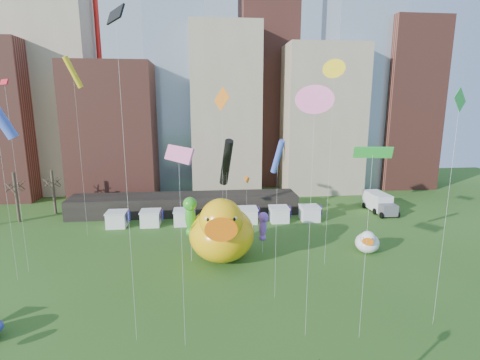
{
  "coord_description": "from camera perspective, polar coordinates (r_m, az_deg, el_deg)",
  "views": [
    {
      "loc": [
        -0.82,
        -17.96,
        18.16
      ],
      "look_at": [
        2.23,
        11.44,
        12.0
      ],
      "focal_mm": 27.0,
      "sensor_mm": 36.0,
      "label": 1
    }
  ],
  "objects": [
    {
      "name": "kite_14",
      "position": [
        50.25,
        1.06,
        0.12
      ],
      "size": [
        0.56,
        2.39,
        8.42
      ],
      "color": "silver",
      "rests_on": "ground"
    },
    {
      "name": "box_truck",
      "position": [
        66.94,
        21.11,
        -3.33
      ],
      "size": [
        3.26,
        7.58,
        3.19
      ],
      "rotation": [
        0.0,
        0.0,
        0.03
      ],
      "color": "silver",
      "rests_on": "ground"
    },
    {
      "name": "kite_3",
      "position": [
        27.46,
        20.26,
        3.91
      ],
      "size": [
        2.74,
        0.9,
        15.27
      ],
      "color": "silver",
      "rests_on": "ground"
    },
    {
      "name": "kite_4",
      "position": [
        53.34,
        -24.89,
        15.17
      ],
      "size": [
        2.23,
        2.1,
        24.35
      ],
      "color": "silver",
      "rests_on": "ground"
    },
    {
      "name": "kite_10",
      "position": [
        45.54,
        -2.18,
        2.77
      ],
      "size": [
        1.89,
        3.8,
        14.16
      ],
      "color": "silver",
      "rests_on": "ground"
    },
    {
      "name": "kite_13",
      "position": [
        32.11,
        5.97,
        3.64
      ],
      "size": [
        1.14,
        1.92,
        15.25
      ],
      "color": "silver",
      "rests_on": "ground"
    },
    {
      "name": "kite_1",
      "position": [
        26.38,
        11.75,
        12.25
      ],
      "size": [
        1.65,
        1.53,
        19.53
      ],
      "color": "silver",
      "rests_on": "ground"
    },
    {
      "name": "vendor_tents",
      "position": [
        56.62,
        -3.81,
        -5.79
      ],
      "size": [
        33.24,
        2.8,
        2.4
      ],
      "color": "white",
      "rests_on": "ground"
    },
    {
      "name": "skyline",
      "position": [
        79.15,
        -3.81,
        14.12
      ],
      "size": [
        101.0,
        23.0,
        68.0
      ],
      "color": "brown",
      "rests_on": "ground"
    },
    {
      "name": "pavilion",
      "position": [
        62.29,
        -8.66,
        -3.79
      ],
      "size": [
        38.0,
        6.0,
        3.2
      ],
      "primitive_type": "cube",
      "color": "black",
      "rests_on": "ground"
    },
    {
      "name": "kite_9",
      "position": [
        25.21,
        -9.68,
        3.91
      ],
      "size": [
        2.27,
        3.26,
        15.38
      ],
      "color": "silver",
      "rests_on": "ground"
    },
    {
      "name": "kite_2",
      "position": [
        27.12,
        -19.07,
        22.97
      ],
      "size": [
        1.77,
        2.67,
        24.38
      ],
      "color": "silver",
      "rests_on": "ground"
    },
    {
      "name": "kite_0",
      "position": [
        43.9,
        -33.15,
        12.28
      ],
      "size": [
        1.48,
        1.5,
        20.68
      ],
      "color": "silver",
      "rests_on": "ground"
    },
    {
      "name": "bare_trees",
      "position": [
        66.96,
        -31.77,
        -2.23
      ],
      "size": [
        8.44,
        6.44,
        8.5
      ],
      "color": "#382B21",
      "rests_on": "ground"
    },
    {
      "name": "seahorse_green",
      "position": [
        42.18,
        -7.88,
        -5.27
      ],
      "size": [
        1.62,
        2.02,
        7.84
      ],
      "rotation": [
        0.0,
        0.0,
        0.02
      ],
      "color": "silver",
      "rests_on": "ground"
    },
    {
      "name": "small_duck",
      "position": [
        48.33,
        19.47,
        -9.2
      ],
      "size": [
        4.12,
        4.46,
        3.11
      ],
      "rotation": [
        0.0,
        0.0,
        -0.43
      ],
      "color": "white",
      "rests_on": "ground"
    },
    {
      "name": "kite_11",
      "position": [
        31.87,
        31.28,
        9.35
      ],
      "size": [
        1.63,
        0.91,
        19.47
      ],
      "color": "silver",
      "rests_on": "ground"
    },
    {
      "name": "seahorse_purple",
      "position": [
        44.83,
        3.64,
        -6.98
      ],
      "size": [
        1.54,
        1.76,
        5.31
      ],
      "rotation": [
        0.0,
        0.0,
        0.27
      ],
      "color": "silver",
      "rests_on": "ground"
    },
    {
      "name": "big_duck",
      "position": [
        42.6,
        -2.92,
        -8.01
      ],
      "size": [
        8.28,
        10.84,
        8.19
      ],
      "rotation": [
        0.0,
        0.0,
        -0.06
      ],
      "color": "#FFB60D",
      "rests_on": "ground"
    },
    {
      "name": "kite_6",
      "position": [
        41.88,
        -2.89,
        12.14
      ],
      "size": [
        1.68,
        2.22,
        20.21
      ],
      "color": "silver",
      "rests_on": "ground"
    },
    {
      "name": "kite_12",
      "position": [
        40.58,
        14.69,
        16.56
      ],
      "size": [
        1.28,
        1.72,
        22.84
      ],
      "color": "silver",
      "rests_on": "ground"
    }
  ]
}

